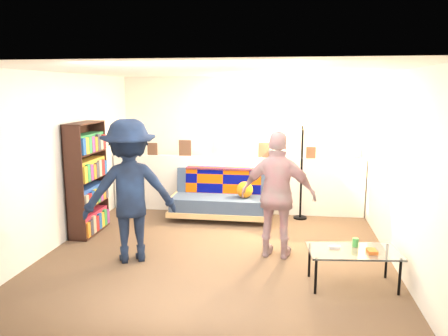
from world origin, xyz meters
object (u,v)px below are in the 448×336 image
coffee_table (354,253)px  futon_sofa (222,198)px  floor_lamp (303,150)px  person_left (130,191)px  bookshelf (87,182)px  person_right (278,195)px

coffee_table → futon_sofa: bearing=127.8°
coffee_table → floor_lamp: (-0.50, 2.55, 0.79)m
floor_lamp → person_left: 3.11m
bookshelf → floor_lamp: bearing=20.7°
person_right → person_left: bearing=20.1°
bookshelf → coffee_table: 3.98m
coffee_table → person_right: (-0.86, 0.75, 0.44)m
futon_sofa → bookshelf: bearing=-151.5°
futon_sofa → person_right: bearing=-59.0°
floor_lamp → person_left: size_ratio=0.92×
futon_sofa → person_right: (0.96, -1.60, 0.48)m
futon_sofa → coffee_table: futon_sofa is taller
bookshelf → person_left: (1.02, -0.94, 0.12)m
person_left → bookshelf: bearing=-67.1°
bookshelf → person_right: size_ratio=1.02×
futon_sofa → person_left: person_left is taller
coffee_table → person_left: (-2.71, 0.38, 0.52)m
person_left → person_right: person_left is taller
futon_sofa → floor_lamp: floor_lamp is taller
coffee_table → person_left: person_left is taller
floor_lamp → person_left: person_left is taller
coffee_table → person_left: bearing=171.9°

